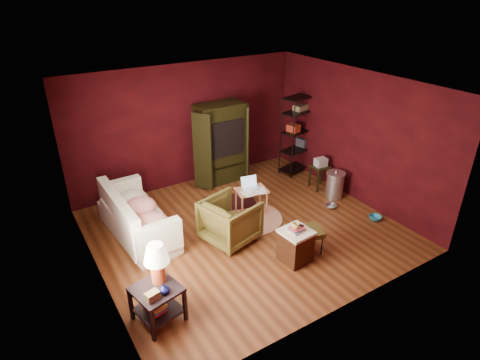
# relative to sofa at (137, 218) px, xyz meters

# --- Properties ---
(room) EXTENTS (5.54, 5.04, 2.84)m
(room) POSITION_rel_sofa_xyz_m (1.80, -0.90, 1.00)
(room) COLOR brown
(room) RESTS_ON ground
(sofa) EXTENTS (0.77, 2.10, 0.81)m
(sofa) POSITION_rel_sofa_xyz_m (0.00, 0.00, 0.00)
(sofa) COLOR white
(sofa) RESTS_ON ground
(armchair) EXTENTS (1.03, 1.07, 0.91)m
(armchair) POSITION_rel_sofa_xyz_m (1.43, -1.01, 0.05)
(armchair) COLOR black
(armchair) RESTS_ON ground
(pet_bowl_steel) EXTENTS (0.26, 0.12, 0.25)m
(pet_bowl_steel) POSITION_rel_sofa_xyz_m (3.85, -1.14, -0.28)
(pet_bowl_steel) COLOR #B5B8BD
(pet_bowl_steel) RESTS_ON ground
(pet_bowl_turquoise) EXTENTS (0.25, 0.08, 0.25)m
(pet_bowl_turquoise) POSITION_rel_sofa_xyz_m (4.28, -1.97, -0.28)
(pet_bowl_turquoise) COLOR #289ABC
(pet_bowl_turquoise) RESTS_ON ground
(vase) EXTENTS (0.15, 0.16, 0.14)m
(vase) POSITION_rel_sofa_xyz_m (-0.38, -2.33, 0.24)
(vase) COLOR #0C0E3D
(vase) RESTS_ON side_table
(mug) EXTENTS (0.14, 0.11, 0.13)m
(mug) POSITION_rel_sofa_xyz_m (2.03, -2.15, 0.33)
(mug) COLOR #E8CD71
(mug) RESTS_ON hamper
(side_table) EXTENTS (0.72, 0.72, 1.19)m
(side_table) POSITION_rel_sofa_xyz_m (-0.40, -2.12, 0.31)
(side_table) COLOR black
(side_table) RESTS_ON ground
(sofa_cushions) EXTENTS (0.89, 2.12, 0.88)m
(sofa_cushions) POSITION_rel_sofa_xyz_m (-0.03, -0.03, 0.03)
(sofa_cushions) COLOR white
(sofa_cushions) RESTS_ON sofa
(hamper) EXTENTS (0.53, 0.53, 0.69)m
(hamper) POSITION_rel_sofa_xyz_m (2.06, -2.14, -0.09)
(hamper) COLOR #462210
(hamper) RESTS_ON ground
(footstool) EXTENTS (0.54, 0.54, 0.45)m
(footstool) POSITION_rel_sofa_xyz_m (2.45, -2.04, -0.02)
(footstool) COLOR black
(footstool) RESTS_ON ground
(rug_round) EXTENTS (1.71, 1.71, 0.01)m
(rug_round) POSITION_rel_sofa_xyz_m (2.15, -0.59, -0.40)
(rug_round) COLOR #EEE1C7
(rug_round) RESTS_ON ground
(rug_oriental) EXTENTS (1.23, 0.99, 0.01)m
(rug_oriental) POSITION_rel_sofa_xyz_m (2.13, 0.18, -0.39)
(rug_oriental) COLOR #431213
(rug_oriental) RESTS_ON ground
(laptop_desk) EXTENTS (0.69, 0.57, 0.77)m
(laptop_desk) POSITION_rel_sofa_xyz_m (2.29, -0.40, 0.08)
(laptop_desk) COLOR #FDA873
(laptop_desk) RESTS_ON ground
(tv_armoire) EXTENTS (1.49, 0.78, 1.89)m
(tv_armoire) POSITION_rel_sofa_xyz_m (2.51, 1.25, 0.58)
(tv_armoire) COLOR black
(tv_armoire) RESTS_ON ground
(wire_shelving) EXTENTS (1.01, 0.59, 1.94)m
(wire_shelving) POSITION_rel_sofa_xyz_m (4.42, 0.72, 0.66)
(wire_shelving) COLOR black
(wire_shelving) RESTS_ON ground
(small_stand) EXTENTS (0.40, 0.40, 0.74)m
(small_stand) POSITION_rel_sofa_xyz_m (4.25, -0.30, 0.15)
(small_stand) COLOR black
(small_stand) RESTS_ON ground
(trash_can) EXTENTS (0.52, 0.52, 0.65)m
(trash_can) POSITION_rel_sofa_xyz_m (4.23, -0.83, -0.10)
(trash_can) COLOR silver
(trash_can) RESTS_ON ground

